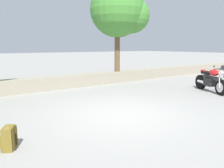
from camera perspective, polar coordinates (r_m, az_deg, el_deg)
The scene contains 5 objects.
ground_plane at distance 6.40m, azimuth 2.43°, elevation -7.69°, with size 120.00×120.00×0.00m, color gray.
stone_wall at distance 10.45m, azimuth -13.98°, elevation 0.38°, with size 36.00×0.80×0.55m, color gray.
motorcycle_red_centre at distance 10.24m, azimuth 23.85°, elevation 0.85°, with size 1.11×1.93×1.18m.
rider_backpack at distance 4.66m, azimuth -24.82°, elevation -12.17°, with size 0.34×0.35×0.47m.
leafy_tree_mid_right at distance 12.20m, azimuth 2.17°, elevation 18.00°, with size 2.96×2.82×4.61m.
Camera 1 is at (-3.77, -4.81, 1.90)m, focal length 35.95 mm.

